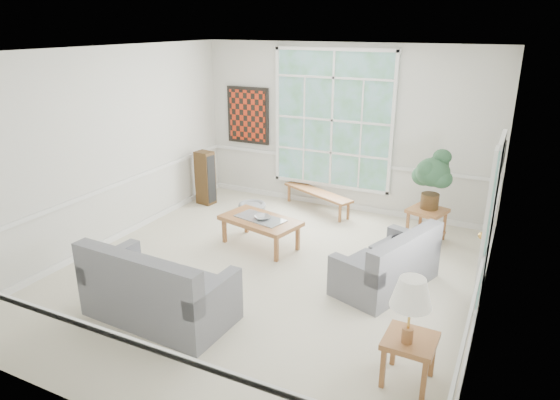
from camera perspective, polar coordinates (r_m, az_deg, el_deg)
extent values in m
cube|color=beige|center=(7.04, -1.46, -8.48)|extent=(5.50, 6.00, 0.01)
cube|color=white|center=(6.22, -1.71, 16.73)|extent=(5.50, 6.00, 0.02)
cube|color=silver|center=(9.16, 7.24, 8.06)|extent=(5.50, 0.02, 3.00)
cube|color=silver|center=(4.23, -20.91, -7.16)|extent=(5.50, 0.02, 3.00)
cube|color=silver|center=(8.09, -19.20, 5.57)|extent=(0.02, 6.00, 3.00)
cube|color=silver|center=(5.79, 23.31, -0.29)|extent=(0.02, 6.00, 3.00)
cube|color=white|center=(9.16, 6.00, 9.07)|extent=(2.30, 0.08, 2.40)
cube|color=white|center=(6.51, 22.80, -2.34)|extent=(0.08, 0.90, 2.10)
cube|color=white|center=(5.88, 22.44, -3.53)|extent=(0.08, 0.26, 1.90)
cube|color=maroon|center=(9.89, -3.70, 9.62)|extent=(0.90, 0.06, 1.10)
cube|color=black|center=(7.46, 23.99, 4.25)|extent=(0.04, 0.26, 0.32)
cube|color=black|center=(7.85, 24.16, 4.92)|extent=(0.04, 0.26, 0.32)
cube|color=slate|center=(6.73, 12.03, -6.49)|extent=(1.21, 1.65, 0.80)
cube|color=slate|center=(6.06, -13.64, -9.00)|extent=(1.77, 0.98, 0.94)
cube|color=#925B31|center=(7.79, -2.25, -3.71)|extent=(1.35, 0.93, 0.46)
imported|color=gray|center=(7.65, -2.00, -2.00)|extent=(0.40, 0.40, 0.07)
cube|color=#925B31|center=(9.31, 4.28, -0.09)|extent=(1.54, 0.93, 0.36)
cube|color=#925B31|center=(8.32, 16.35, -2.70)|extent=(0.66, 0.66, 0.53)
cube|color=#925B31|center=(5.20, 14.46, -17.28)|extent=(0.49, 0.49, 0.49)
cylinder|color=gray|center=(9.30, -3.20, -0.78)|extent=(0.64, 0.64, 0.15)
cube|color=#422B14|center=(9.64, -8.54, 2.52)|extent=(0.35, 0.30, 1.03)
ellipsoid|color=black|center=(7.14, 13.83, -4.33)|extent=(0.38, 0.37, 0.15)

